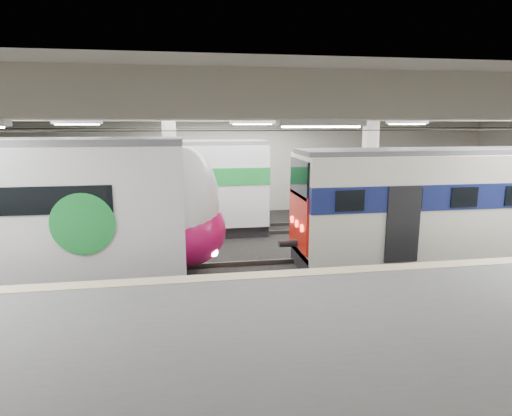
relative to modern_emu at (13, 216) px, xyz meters
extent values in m
cube|color=black|center=(7.58, 0.00, -2.26)|extent=(36.00, 24.00, 0.10)
cube|color=silver|center=(7.58, 0.00, 3.34)|extent=(36.00, 24.00, 0.20)
cube|color=beige|center=(7.58, 10.00, 0.54)|extent=(30.00, 0.10, 5.50)
cube|color=beige|center=(7.58, -10.00, 0.54)|extent=(30.00, 0.10, 5.50)
cube|color=#5A5A5C|center=(7.58, -6.50, -1.66)|extent=(30.00, 7.00, 1.10)
cube|color=beige|center=(7.58, -3.25, -1.10)|extent=(30.00, 0.50, 0.02)
cube|color=beige|center=(4.58, 3.00, 0.54)|extent=(0.50, 0.50, 5.50)
cube|color=beige|center=(12.58, 3.00, 0.54)|extent=(0.50, 0.50, 5.50)
cube|color=beige|center=(7.58, 0.00, 3.04)|extent=(30.00, 18.00, 0.50)
cube|color=#59544C|center=(7.58, 0.00, -2.13)|extent=(30.00, 1.52, 0.16)
cube|color=#59544C|center=(7.58, 5.50, -2.13)|extent=(30.00, 1.52, 0.16)
cylinder|color=black|center=(7.58, 0.00, 2.49)|extent=(30.00, 0.03, 0.03)
cylinder|color=black|center=(7.58, 5.50, 2.49)|extent=(30.00, 0.03, 0.03)
cube|color=white|center=(7.58, -2.00, 2.71)|extent=(26.00, 8.40, 0.12)
ellipsoid|color=white|center=(5.08, 0.00, 0.19)|extent=(2.24, 2.76, 3.71)
ellipsoid|color=#B90F51|center=(5.20, 0.00, -0.65)|extent=(2.37, 2.82, 2.27)
cylinder|color=green|center=(2.30, -1.44, 0.00)|extent=(1.75, 0.06, 1.75)
cube|color=silver|center=(14.85, 0.00, 0.00)|extent=(11.98, 2.63, 3.41)
cube|color=navy|center=(14.85, 0.00, 0.41)|extent=(12.02, 2.69, 0.83)
cube|color=#B4170C|center=(8.82, 0.00, -0.48)|extent=(0.08, 2.23, 1.87)
cube|color=black|center=(8.82, 0.00, 0.95)|extent=(0.08, 2.10, 1.23)
cube|color=#4C4C51|center=(14.85, 0.00, 1.78)|extent=(11.98, 2.05, 0.16)
cube|color=black|center=(14.85, 0.00, -1.86)|extent=(11.98, 1.84, 0.70)
cube|color=white|center=(2.22, 5.50, 0.04)|extent=(12.90, 2.61, 3.50)
cube|color=green|center=(2.22, 5.50, 0.50)|extent=(12.94, 2.67, 0.74)
cube|color=#4C4C51|center=(2.22, 5.50, 1.88)|extent=(12.90, 2.15, 0.16)
cube|color=black|center=(2.22, 5.50, -1.91)|extent=(12.90, 2.34, 0.60)
camera|label=1|loc=(5.17, -13.51, 2.76)|focal=30.00mm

